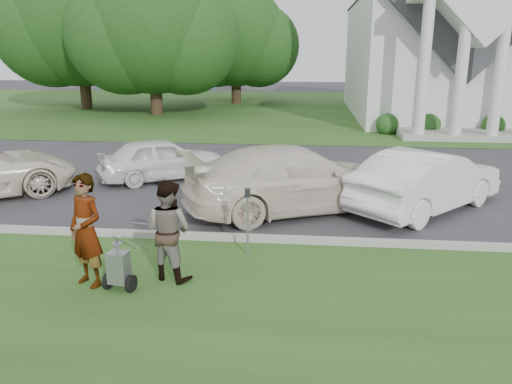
% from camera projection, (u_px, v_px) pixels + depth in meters
% --- Properties ---
extents(ground, '(120.00, 120.00, 0.00)m').
position_uv_depth(ground, '(225.00, 251.00, 10.09)').
color(ground, '#333335').
rests_on(ground, ground).
extents(grass_strip, '(80.00, 7.00, 0.01)m').
position_uv_depth(grass_strip, '(191.00, 330.00, 7.21)').
color(grass_strip, '#2F501B').
rests_on(grass_strip, ground).
extents(church_lawn, '(80.00, 30.00, 0.01)m').
position_uv_depth(church_lawn, '(286.00, 108.00, 35.94)').
color(church_lawn, '#2F501B').
rests_on(church_lawn, ground).
extents(curb, '(80.00, 0.18, 0.15)m').
position_uv_depth(curb, '(229.00, 238.00, 10.59)').
color(curb, '#9E9E93').
rests_on(curb, ground).
extents(church, '(9.19, 19.00, 24.10)m').
position_uv_depth(church, '(435.00, 16.00, 29.73)').
color(church, white).
rests_on(church, ground).
extents(tree_left, '(10.63, 8.40, 9.71)m').
position_uv_depth(tree_left, '(153.00, 31.00, 30.55)').
color(tree_left, '#332316').
rests_on(tree_left, ground).
extents(tree_far, '(11.64, 9.20, 10.73)m').
position_uv_depth(tree_far, '(79.00, 24.00, 33.86)').
color(tree_far, '#332316').
rests_on(tree_far, ground).
extents(tree_back, '(9.61, 7.60, 8.89)m').
position_uv_depth(tree_back, '(236.00, 40.00, 37.92)').
color(tree_back, '#332316').
rests_on(tree_back, ground).
extents(striping_cart, '(0.56, 1.04, 0.92)m').
position_uv_depth(striping_cart, '(119.00, 268.00, 8.32)').
color(striping_cart, black).
rests_on(striping_cart, ground).
extents(person_left, '(0.85, 0.75, 1.95)m').
position_uv_depth(person_left, '(86.00, 232.00, 8.35)').
color(person_left, '#999999').
rests_on(person_left, ground).
extents(person_right, '(1.05, 0.94, 1.78)m').
position_uv_depth(person_right, '(169.00, 231.00, 8.63)').
color(person_right, '#999999').
rests_on(person_right, ground).
extents(parking_meter_near, '(0.10, 0.09, 1.40)m').
position_uv_depth(parking_meter_near, '(248.00, 213.00, 9.61)').
color(parking_meter_near, '#909398').
rests_on(parking_meter_near, ground).
extents(car_b, '(4.12, 3.40, 1.32)m').
position_uv_depth(car_b, '(162.00, 159.00, 15.56)').
color(car_b, white).
rests_on(car_b, ground).
extents(car_c, '(6.05, 4.56, 1.63)m').
position_uv_depth(car_c, '(295.00, 179.00, 12.49)').
color(car_c, '#F4E7CF').
rests_on(car_c, ground).
extents(car_d, '(4.42, 4.50, 1.54)m').
position_uv_depth(car_d, '(427.00, 180.00, 12.51)').
color(car_d, white).
rests_on(car_d, ground).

